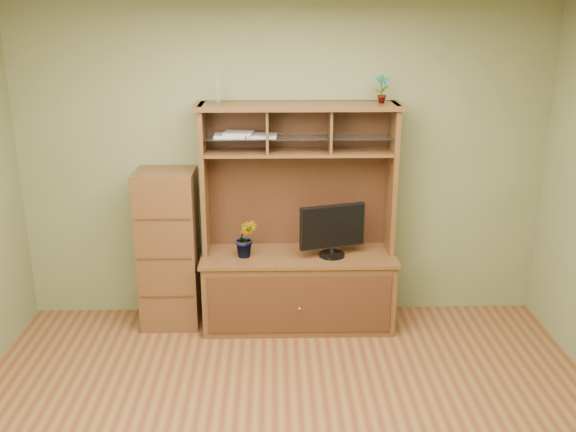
{
  "coord_description": "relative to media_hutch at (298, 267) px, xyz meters",
  "views": [
    {
      "loc": [
        -0.09,
        -3.35,
        2.62
      ],
      "look_at": [
        0.02,
        1.2,
        1.15
      ],
      "focal_mm": 40.0,
      "sensor_mm": 36.0,
      "label": 1
    }
  ],
  "objects": [
    {
      "name": "room",
      "position": [
        -0.12,
        -1.73,
        0.83
      ],
      "size": [
        4.54,
        4.04,
        2.74
      ],
      "color": "#5D301A",
      "rests_on": "ground"
    },
    {
      "name": "media_hutch",
      "position": [
        0.0,
        0.0,
        0.0
      ],
      "size": [
        1.66,
        0.61,
        1.9
      ],
      "color": "#432613",
      "rests_on": "room"
    },
    {
      "name": "monitor",
      "position": [
        0.28,
        -0.08,
        0.36
      ],
      "size": [
        0.55,
        0.22,
        0.44
      ],
      "rotation": [
        0.0,
        0.0,
        0.29
      ],
      "color": "black",
      "rests_on": "media_hutch"
    },
    {
      "name": "orchid_plant",
      "position": [
        -0.44,
        -0.08,
        0.29
      ],
      "size": [
        0.2,
        0.17,
        0.33
      ],
      "primitive_type": "imported",
      "rotation": [
        0.0,
        0.0,
        -0.12
      ],
      "color": "#345F20",
      "rests_on": "media_hutch"
    },
    {
      "name": "top_plant",
      "position": [
        0.66,
        0.08,
        1.49
      ],
      "size": [
        0.13,
        0.09,
        0.23
      ],
      "primitive_type": "imported",
      "rotation": [
        0.0,
        0.0,
        0.08
      ],
      "color": "#3F6924",
      "rests_on": "media_hutch"
    },
    {
      "name": "reed_diffuser",
      "position": [
        -0.65,
        0.08,
        1.48
      ],
      "size": [
        0.05,
        0.05,
        0.27
      ],
      "color": "silver",
      "rests_on": "media_hutch"
    },
    {
      "name": "magazines",
      "position": [
        -0.45,
        0.08,
        1.13
      ],
      "size": [
        0.51,
        0.21,
        0.04
      ],
      "color": "silver",
      "rests_on": "media_hutch"
    },
    {
      "name": "side_cabinet",
      "position": [
        -1.1,
        0.03,
        0.16
      ],
      "size": [
        0.49,
        0.44,
        1.36
      ],
      "color": "#432613",
      "rests_on": "room"
    }
  ]
}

